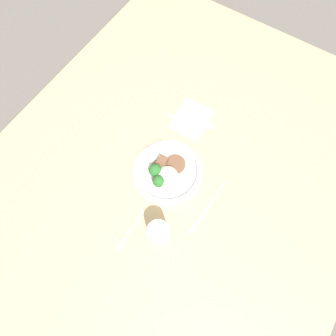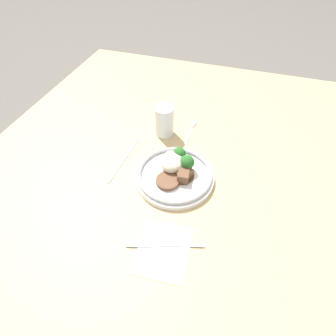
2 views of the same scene
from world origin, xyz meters
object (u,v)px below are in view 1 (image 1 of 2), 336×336
Objects in this scene: plate at (166,172)px; knife at (207,208)px; juice_glass at (159,234)px; spoon at (125,238)px; fork at (195,122)px.

plate is 0.18m from knife.
plate is 2.17× the size of juice_glass.
plate reaches higher than spoon.
fork is 0.48m from spoon.
juice_glass reaches higher than fork.
fork reaches higher than knife.
knife is (0.25, 0.20, -0.00)m from fork.
juice_glass reaches higher than spoon.
plate is 0.21m from juice_glass.
knife is 1.39× the size of spoon.
fork is (-0.41, -0.11, -0.04)m from juice_glass.
knife is at bearing 142.90° from spoon.
plate is at bearing -152.88° from juice_glass.
juice_glass is 0.12m from spoon.
juice_glass is 0.18m from knife.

